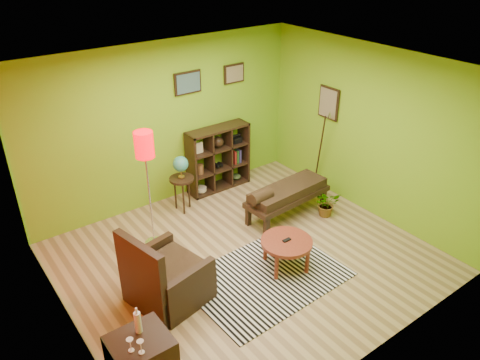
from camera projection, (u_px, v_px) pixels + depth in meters
ground at (246, 258)px, 6.93m from camera, size 5.00×5.00×0.00m
room_shell at (240, 149)px, 6.04m from camera, size 5.04×4.54×2.82m
zebra_rug at (266, 277)px, 6.54m from camera, size 2.17×1.57×0.01m
coffee_table at (286, 244)px, 6.58m from camera, size 0.73×0.73×0.47m
armchair at (165, 280)px, 5.99m from camera, size 1.06×1.06×1.09m
floor_lamp at (145, 155)px, 6.54m from camera, size 0.28×0.28×1.86m
globe_table at (181, 170)px, 7.76m from camera, size 0.42×0.42×1.02m
cube_shelf at (219, 158)px, 8.56m from camera, size 1.20×0.35×1.20m
bench at (286, 194)px, 7.71m from camera, size 1.57×0.64×0.71m
potted_plant at (326, 206)px, 7.89m from camera, size 0.53×0.56×0.35m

